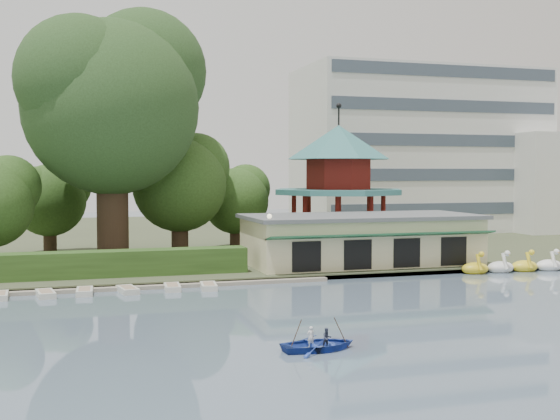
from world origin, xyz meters
name	(u,v)px	position (x,y,z in m)	size (l,w,h in m)	color
ground_plane	(352,339)	(0.00, 0.00, 0.00)	(220.00, 220.00, 0.00)	slate
shore	(179,236)	(0.00, 52.00, 0.20)	(220.00, 70.00, 0.40)	#424930
embankment	(255,280)	(0.00, 17.30, 0.15)	(220.00, 0.60, 0.30)	gray
dock	(76,289)	(-12.00, 17.20, 0.12)	(34.00, 1.60, 0.24)	gray
boathouse	(361,239)	(10.00, 21.97, 2.37)	(18.60, 9.39, 3.90)	beige
pavilion	(338,174)	(12.00, 32.00, 7.48)	(12.40, 12.40, 13.50)	beige
office_building	(442,156)	(32.67, 49.00, 9.73)	(38.00, 18.00, 20.00)	silver
hedge	(29,267)	(-15.00, 20.50, 1.30)	(30.00, 2.00, 1.80)	#2F501D
lamp_post	(269,232)	(1.50, 19.00, 3.34)	(0.36, 0.36, 4.28)	black
big_tree	(113,95)	(-8.81, 28.23, 13.88)	(15.31, 14.27, 20.86)	#3A281C
small_trees	(93,192)	(-10.36, 31.82, 5.98)	(39.28, 16.59, 10.84)	#3A281C
moored_rowboats	(21,295)	(-15.28, 15.76, 0.18)	(24.23, 2.74, 0.36)	beige
rowboat_with_passengers	(319,339)	(-2.13, -1.41, 0.48)	(4.79, 3.53, 2.01)	#223B99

